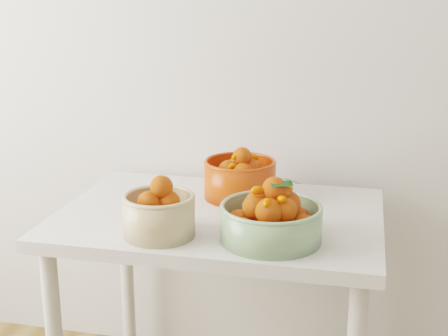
% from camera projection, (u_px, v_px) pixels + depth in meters
% --- Properties ---
extents(table, '(1.00, 0.70, 0.75)m').
position_uv_depth(table, '(220.00, 240.00, 1.98)').
color(table, silver).
rests_on(table, ground).
extents(bowl_cream, '(0.23, 0.23, 0.18)m').
position_uv_depth(bowl_cream, '(159.00, 213.00, 1.75)').
color(bowl_cream, tan).
rests_on(bowl_cream, table).
extents(bowl_green, '(0.37, 0.37, 0.18)m').
position_uv_depth(bowl_green, '(271.00, 219.00, 1.71)').
color(bowl_green, '#7DA371').
rests_on(bowl_green, table).
extents(bowl_orange, '(0.29, 0.29, 0.17)m').
position_uv_depth(bowl_orange, '(240.00, 178.00, 2.07)').
color(bowl_orange, red).
rests_on(bowl_orange, table).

